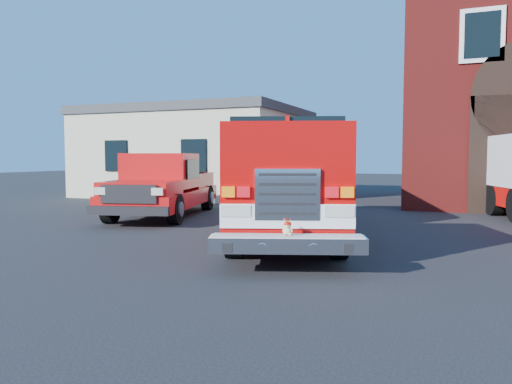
% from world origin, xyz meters
% --- Properties ---
extents(ground, '(100.00, 100.00, 0.00)m').
position_xyz_m(ground, '(0.00, 0.00, 0.00)').
color(ground, black).
rests_on(ground, ground).
extents(side_building, '(10.20, 8.20, 4.35)m').
position_xyz_m(side_building, '(-9.00, 13.00, 2.20)').
color(side_building, beige).
rests_on(side_building, ground).
extents(fire_engine, '(5.17, 8.96, 2.67)m').
position_xyz_m(fire_engine, '(-0.59, 2.12, 1.38)').
color(fire_engine, black).
rests_on(fire_engine, ground).
extents(pickup_truck, '(3.78, 6.64, 2.05)m').
position_xyz_m(pickup_truck, '(-5.56, 4.40, 0.97)').
color(pickup_truck, black).
rests_on(pickup_truck, ground).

